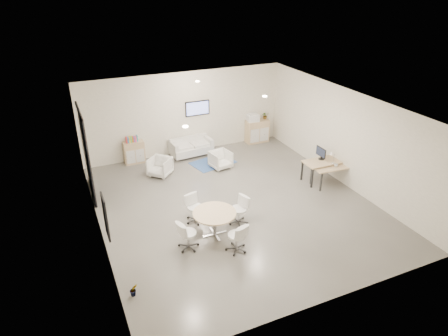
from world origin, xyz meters
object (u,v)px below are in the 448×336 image
(desk_front, at_px, (332,168))
(sideboard_right, at_px, (257,131))
(desk_rear, at_px, (324,163))
(round_table, at_px, (214,215))
(sideboard_left, at_px, (134,152))
(armchair_right, at_px, (221,159))
(loveseat, at_px, (191,147))
(armchair_left, at_px, (160,166))

(desk_front, bearing_deg, sideboard_right, 101.23)
(desk_rear, distance_m, round_table, 4.87)
(sideboard_left, xyz_separation_m, round_table, (0.97, -5.50, 0.21))
(armchair_right, relative_size, round_table, 0.60)
(sideboard_left, bearing_deg, loveseat, -4.68)
(loveseat, bearing_deg, desk_rear, -52.93)
(armchair_left, bearing_deg, armchair_right, 37.31)
(sideboard_right, distance_m, armchair_right, 2.93)
(loveseat, bearing_deg, sideboard_right, -1.99)
(armchair_left, height_order, armchair_right, armchair_left)
(armchair_left, relative_size, armchair_right, 1.03)
(sideboard_left, distance_m, armchair_right, 3.27)
(sideboard_left, height_order, sideboard_right, sideboard_right)
(sideboard_left, xyz_separation_m, armchair_right, (2.79, -1.70, -0.07))
(sideboard_left, relative_size, round_table, 0.72)
(armchair_left, bearing_deg, loveseat, 82.78)
(armchair_left, bearing_deg, desk_rear, 17.48)
(sideboard_right, bearing_deg, armchair_left, -163.47)
(armchair_left, relative_size, desk_front, 0.55)
(round_table, bearing_deg, desk_rear, 17.48)
(desk_front, bearing_deg, loveseat, 134.62)
(armchair_left, distance_m, desk_front, 5.91)
(sideboard_right, bearing_deg, armchair_right, -145.22)
(loveseat, relative_size, desk_rear, 1.16)
(sideboard_right, relative_size, loveseat, 0.59)
(armchair_right, bearing_deg, armchair_left, 162.03)
(desk_rear, bearing_deg, desk_front, -77.07)
(sideboard_left, relative_size, desk_front, 0.64)
(desk_front, bearing_deg, armchair_right, 141.99)
(loveseat, relative_size, armchair_right, 2.32)
(armchair_left, height_order, round_table, armchair_left)
(desk_front, bearing_deg, desk_rear, 106.52)
(armchair_right, distance_m, round_table, 4.22)
(sideboard_left, xyz_separation_m, sideboard_right, (5.20, -0.04, 0.06))
(armchair_right, height_order, desk_front, armchair_right)
(armchair_right, xyz_separation_m, desk_rear, (2.82, -2.33, 0.30))
(sideboard_left, height_order, desk_rear, sideboard_left)
(sideboard_left, bearing_deg, round_table, -79.99)
(round_table, bearing_deg, desk_front, 13.33)
(armchair_left, xyz_separation_m, armchair_right, (2.20, -0.30, -0.01))
(sideboard_right, height_order, round_table, sideboard_right)
(sideboard_left, distance_m, desk_rear, 6.92)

